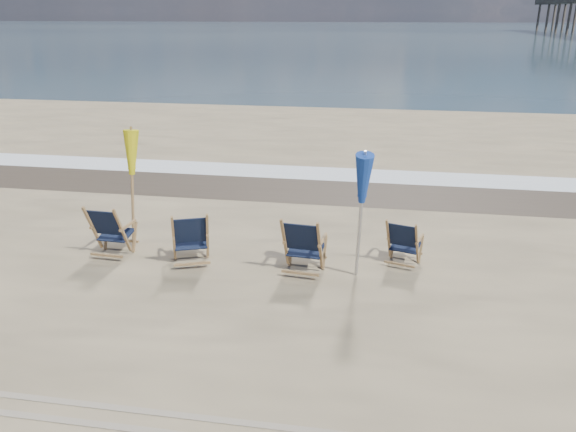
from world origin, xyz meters
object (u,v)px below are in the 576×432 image
object	(u,v)px
beach_chair_0	(122,233)
umbrella_yellow	(129,159)
beach_chair_2	(320,248)
beach_chair_3	(417,246)
umbrella_blue	(362,180)
beach_chair_1	(208,238)

from	to	relation	value
beach_chair_0	umbrella_yellow	distance (m)	1.42
beach_chair_0	beach_chair_2	bearing A→B (deg)	-179.18
beach_chair_0	beach_chair_3	xyz separation A→B (m)	(5.35, 0.47, -0.07)
beach_chair_0	umbrella_blue	size ratio (longest dim) A/B	0.46
beach_chair_3	umbrella_blue	world-z (taller)	umbrella_blue
beach_chair_0	umbrella_yellow	size ratio (longest dim) A/B	0.48
beach_chair_1	umbrella_blue	world-z (taller)	umbrella_blue
beach_chair_1	beach_chair_2	distance (m)	2.07
umbrella_yellow	beach_chair_2	bearing A→B (deg)	-13.65
beach_chair_1	beach_chair_3	world-z (taller)	beach_chair_1
beach_chair_3	umbrella_yellow	world-z (taller)	umbrella_yellow
beach_chair_2	umbrella_yellow	xyz separation A→B (m)	(-3.78, 0.92, 1.18)
beach_chair_0	beach_chair_1	size ratio (longest dim) A/B	1.00
beach_chair_3	beach_chair_2	bearing A→B (deg)	37.33
beach_chair_0	beach_chair_2	world-z (taller)	beach_chair_2
beach_chair_2	umbrella_yellow	bearing A→B (deg)	-8.23
beach_chair_1	beach_chair_2	xyz separation A→B (m)	(2.06, -0.18, 0.02)
beach_chair_3	beach_chair_0	bearing A→B (deg)	21.73
beach_chair_0	beach_chair_2	xyz separation A→B (m)	(3.68, -0.16, 0.02)
umbrella_blue	beach_chair_3	bearing A→B (deg)	32.82
beach_chair_0	beach_chair_2	distance (m)	3.69
beach_chair_0	beach_chair_1	world-z (taller)	beach_chair_0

